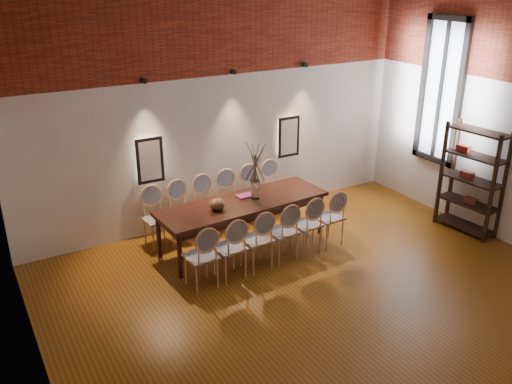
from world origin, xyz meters
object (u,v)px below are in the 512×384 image
chair_near_e (306,224)px  bowl (217,204)px  chair_near_a (201,256)px  chair_far_e (254,194)px  chair_far_d (232,200)px  chair_far_f (276,189)px  chair_near_f (328,217)px  chair_far_c (208,206)px  book (245,196)px  chair_near_c (257,239)px  chair_near_b (230,247)px  vase (255,189)px  dining_table (243,223)px  shelving_rack (472,180)px  chair_near_d (282,231)px  chair_far_a (157,219)px  chair_far_b (184,212)px

chair_near_e → bowl: size_ratio=3.92×
chair_near_a → chair_far_e: bearing=38.3°
chair_far_d → chair_far_f: same height
chair_near_e → chair_near_f: bearing=0.0°
chair_far_c → book: chair_far_c is taller
chair_near_c → bowl: (-0.30, 0.65, 0.37)m
chair_near_e → chair_far_c: same height
chair_far_e → chair_near_c: bearing=57.7°
chair_near_b → vase: vase is taller
vase → chair_far_c: bearing=125.8°
dining_table → bowl: 0.67m
chair_near_b → shelving_rack: (4.12, -0.64, 0.43)m
book → vase: bearing=-51.2°
dining_table → shelving_rack: 3.79m
chair_near_c → chair_near_e: size_ratio=1.00×
dining_table → chair_near_d: chair_near_d is taller
chair_near_f → chair_far_c: same height
chair_far_e → chair_far_a: bearing=0.0°
chair_near_c → chair_far_e: same height
chair_far_f → chair_near_b: bearing=38.3°
dining_table → chair_near_b: size_ratio=2.89×
chair_far_b → chair_far_d: size_ratio=1.00×
chair_near_d → chair_far_f: same height
dining_table → chair_far_a: size_ratio=2.89×
chair_far_c → bowl: bearing=71.3°
chair_near_f → book: size_ratio=3.62×
chair_far_e → dining_table: bearing=46.5°
chair_far_b → chair_far_e: size_ratio=1.00×
chair_near_f → shelving_rack: (2.31, -0.75, 0.43)m
chair_far_b → vase: 1.23m
chair_near_c → chair_near_d: size_ratio=1.00×
chair_near_e → chair_far_c: bearing=122.3°
vase → chair_near_e: bearing=-54.2°
chair_near_d → chair_near_f: bearing=-0.0°
dining_table → book: 0.43m
dining_table → chair_near_e: 0.99m
chair_far_d → chair_far_f: 0.91m
chair_near_d → shelving_rack: size_ratio=0.52×
chair_far_a → chair_far_e: same height
chair_far_d → chair_near_c: bearing=72.5°
chair_near_d → dining_table: bearing=107.5°
chair_near_d → chair_far_d: bearing=90.0°
shelving_rack → bowl: bearing=156.2°
chair_far_b → chair_far_f: bearing=-180.0°
chair_far_b → chair_near_e: bearing=133.5°
chair_far_f → chair_far_c: bearing=0.0°
chair_near_c → chair_near_e: bearing=-0.0°
chair_near_f → chair_far_d: 1.70m
chair_near_b → chair_near_c: same height
chair_far_c → chair_far_f: bearing=-180.0°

